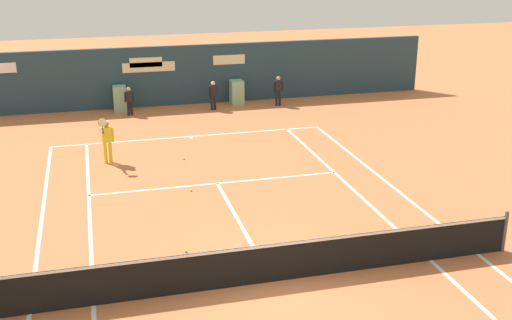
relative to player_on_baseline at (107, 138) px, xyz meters
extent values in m
plane|color=#C67042|center=(3.28, -9.31, -0.92)|extent=(80.00, 80.00, 0.00)
cube|color=white|center=(3.28, 2.39, -0.92)|extent=(10.60, 0.10, 0.01)
cube|color=white|center=(-2.02, -9.31, -0.92)|extent=(0.10, 23.40, 0.01)
cube|color=white|center=(-0.72, -9.31, -0.92)|extent=(0.10, 23.40, 0.01)
cube|color=white|center=(7.28, -9.31, -0.92)|extent=(0.10, 23.40, 0.01)
cube|color=white|center=(8.58, -9.31, -0.92)|extent=(0.10, 23.40, 0.01)
cube|color=white|center=(3.28, -2.91, -0.92)|extent=(8.00, 0.10, 0.01)
cube|color=white|center=(3.28, -6.11, -0.92)|extent=(0.10, 6.40, 0.01)
cube|color=white|center=(3.28, 2.24, -0.92)|extent=(0.10, 0.24, 0.01)
cylinder|color=#4C4C51|center=(9.28, -9.31, -0.39)|extent=(0.10, 0.10, 1.07)
cube|color=black|center=(3.28, -9.31, -0.45)|extent=(12.00, 0.03, 0.95)
cube|color=white|center=(3.28, -9.31, 0.00)|extent=(12.00, 0.04, 0.06)
cube|color=#233D4C|center=(3.28, 7.69, 0.46)|extent=(25.00, 0.24, 2.76)
cube|color=beige|center=(2.25, 7.55, 0.94)|extent=(2.38, 0.02, 0.44)
cube|color=beige|center=(6.00, 7.55, 1.10)|extent=(1.52, 0.02, 0.44)
cube|color=white|center=(-4.08, 7.55, 1.20)|extent=(1.28, 0.02, 0.44)
cube|color=beige|center=(2.13, 7.55, 1.16)|extent=(1.48, 0.02, 0.44)
cube|color=#8CB793|center=(0.84, 7.14, -0.35)|extent=(0.58, 0.70, 1.15)
cube|color=#8CB793|center=(6.26, 7.14, -0.37)|extent=(0.59, 0.70, 1.11)
cylinder|color=yellow|center=(0.09, 0.04, -0.54)|extent=(0.12, 0.12, 0.77)
cylinder|color=yellow|center=(-0.08, 0.01, -0.54)|extent=(0.12, 0.12, 0.77)
cube|color=yellow|center=(0.00, 0.03, 0.11)|extent=(0.37, 0.25, 0.54)
sphere|color=#8C664C|center=(0.00, 0.03, 0.48)|extent=(0.21, 0.21, 0.21)
cylinder|color=white|center=(0.00, 0.03, 0.56)|extent=(0.20, 0.20, 0.06)
cylinder|color=yellow|center=(0.21, 0.07, 0.07)|extent=(0.08, 0.08, 0.52)
cylinder|color=#8C664C|center=(-0.16, -0.26, 0.33)|extent=(0.17, 0.52, 0.08)
cylinder|color=black|center=(-0.11, -0.52, 0.44)|extent=(0.03, 0.03, 0.22)
torus|color=yellow|center=(-0.11, -0.52, 0.69)|extent=(0.30, 0.08, 0.30)
cylinder|color=silver|center=(-0.11, -0.52, 0.69)|extent=(0.26, 0.05, 0.26)
cylinder|color=black|center=(8.12, 6.26, -0.57)|extent=(0.11, 0.11, 0.70)
cylinder|color=black|center=(7.96, 6.26, -0.57)|extent=(0.11, 0.11, 0.70)
cube|color=black|center=(8.04, 6.26, 0.02)|extent=(0.32, 0.18, 0.49)
sphere|color=tan|center=(8.04, 6.26, 0.37)|extent=(0.19, 0.19, 0.19)
cylinder|color=black|center=(8.24, 6.26, -0.01)|extent=(0.07, 0.07, 0.47)
cylinder|color=black|center=(7.85, 6.26, -0.01)|extent=(0.07, 0.07, 0.47)
cylinder|color=black|center=(5.04, 6.27, -0.59)|extent=(0.11, 0.11, 0.67)
cylinder|color=black|center=(4.89, 6.24, -0.59)|extent=(0.11, 0.11, 0.67)
cube|color=black|center=(4.96, 6.26, -0.02)|extent=(0.33, 0.22, 0.47)
sphere|color=beige|center=(4.96, 6.26, 0.31)|extent=(0.18, 0.18, 0.18)
cylinder|color=black|center=(5.14, 6.29, -0.05)|extent=(0.07, 0.07, 0.45)
cylinder|color=black|center=(4.78, 6.22, -0.05)|extent=(0.07, 0.07, 0.45)
cylinder|color=black|center=(1.28, 6.26, -0.60)|extent=(0.10, 0.10, 0.64)
cylinder|color=black|center=(1.14, 6.25, -0.60)|extent=(0.10, 0.10, 0.64)
cube|color=black|center=(1.21, 6.26, -0.06)|extent=(0.30, 0.18, 0.45)
sphere|color=tan|center=(1.21, 6.26, 0.26)|extent=(0.18, 0.18, 0.18)
cylinder|color=black|center=(1.39, 6.27, -0.09)|extent=(0.07, 0.07, 0.43)
cylinder|color=black|center=(1.03, 6.25, -0.09)|extent=(0.07, 0.07, 0.43)
sphere|color=#CCE033|center=(1.57, -7.38, -0.89)|extent=(0.07, 0.07, 0.07)
sphere|color=#CCE033|center=(2.35, -3.37, -0.89)|extent=(0.07, 0.07, 0.07)
sphere|color=#CCE033|center=(2.60, -0.32, -0.89)|extent=(0.07, 0.07, 0.07)
camera|label=1|loc=(-0.38, -21.73, 6.52)|focal=45.01mm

